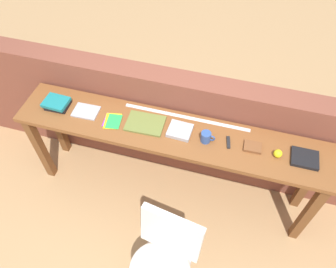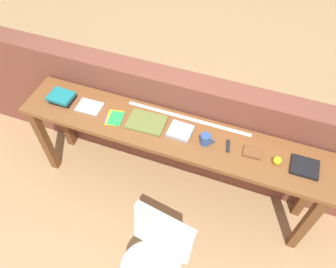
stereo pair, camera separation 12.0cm
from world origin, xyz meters
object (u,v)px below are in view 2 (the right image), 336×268
Objects in this scene: book_stack_leftmost at (62,98)px; mug at (206,139)px; chair_white_moulded at (155,257)px; leather_journal_brown at (252,152)px; sports_ball_small at (277,160)px; magazine_cycling at (90,107)px; pamphlet_pile_colourful at (115,118)px; book_open_centre at (146,122)px; multitool_folded at (228,146)px; book_repair_rightmost at (305,167)px.

mug is at bearing -1.12° from book_stack_leftmost.
chair_white_moulded is at bearing -96.78° from mug.
leather_journal_brown is 0.18m from sports_ball_small.
magazine_cycling is (0.25, 0.00, -0.02)m from book_stack_leftmost.
sports_ball_small is (1.28, 0.01, 0.03)m from pamphlet_pile_colourful.
pamphlet_pile_colourful is 0.26m from book_open_centre.
chair_white_moulded is 4.34× the size of book_stack_leftmost.
multitool_folded is at bearing -1.77° from magazine_cycling.
chair_white_moulded is 8.10× the size of multitool_folded.
magazine_cycling is 1.17m from multitool_folded.
magazine_cycling is 0.51m from book_open_centre.
book_stack_leftmost is at bearing 143.91° from chair_white_moulded.
leather_journal_brown is (0.45, 0.85, 0.37)m from chair_white_moulded.
chair_white_moulded is at bearing -107.52° from multitool_folded.
book_stack_leftmost is 0.76m from book_open_centre.
magazine_cycling reaches higher than chair_white_moulded.
book_stack_leftmost is 1.42m from multitool_folded.
leather_journal_brown is (1.35, 0.00, 0.01)m from magazine_cycling.
book_stack_leftmost is 1.98m from book_repair_rightmost.
chair_white_moulded reaches higher than pamphlet_pile_colourful.
leather_journal_brown is at bearing 4.62° from mug.
mug reaches higher than book_open_centre.
chair_white_moulded is at bearing -36.09° from book_stack_leftmost.
leather_journal_brown is at bearing 1.94° from pamphlet_pile_colourful.
book_stack_leftmost is 1.78m from sports_ball_small.
book_repair_rightmost is at bearing 1.35° from pamphlet_pile_colourful.
book_repair_rightmost is at bearing 0.06° from multitool_folded.
magazine_cycling is at bearing 178.15° from leather_journal_brown.
mug is at bearing 83.22° from chair_white_moulded.
sports_ball_small is (1.02, -0.03, 0.02)m from book_open_centre.
sports_ball_small is at bearing 0.50° from pamphlet_pile_colourful.
sports_ball_small is (1.53, -0.02, 0.02)m from magazine_cycling.
magazine_cycling is 3.28× the size of sports_ball_small.
book_repair_rightmost is (0.56, 0.00, 0.01)m from multitool_folded.
pamphlet_pile_colourful is 2.95× the size of sports_ball_small.
book_stack_leftmost is 0.69× the size of book_open_centre.
sports_ball_small is (0.18, -0.03, 0.02)m from leather_journal_brown.
multitool_folded is 0.18m from leather_journal_brown.
leather_journal_brown is 2.08× the size of sports_ball_small.
book_repair_rightmost is at bearing 6.97° from sports_ball_small.
pamphlet_pile_colourful is at bearing -179.01° from book_repair_rightmost.
book_stack_leftmost is 1.00× the size of magazine_cycling.
sports_ball_small reaches higher than multitool_folded.
sports_ball_small reaches higher than book_repair_rightmost.
pamphlet_pile_colourful is at bearing -179.50° from sports_ball_small.
book_open_centre is at bearing 178.29° from sports_ball_small.
magazine_cycling reaches higher than pamphlet_pile_colourful.
leather_journal_brown is at bearing 0.96° from multitool_folded.
book_repair_rightmost reaches higher than multitool_folded.
sports_ball_small is 0.20m from book_repair_rightmost.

